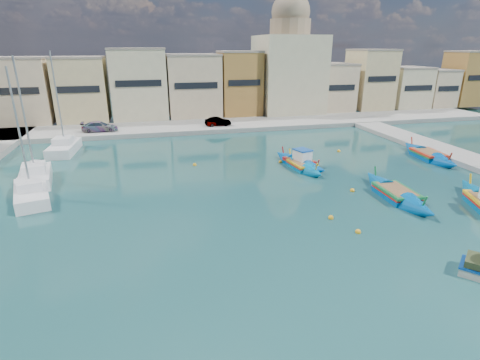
{
  "coord_description": "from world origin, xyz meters",
  "views": [
    {
      "loc": [
        -12.89,
        -20.03,
        11.05
      ],
      "look_at": [
        -6.51,
        6.0,
        1.4
      ],
      "focal_mm": 28.0,
      "sensor_mm": 36.0,
      "label": 1
    }
  ],
  "objects": [
    {
      "name": "north_townhouses",
      "position": [
        6.68,
        39.36,
        5.0
      ],
      "size": [
        83.2,
        7.87,
        10.19
      ],
      "color": "#CBB28C",
      "rests_on": "ground"
    },
    {
      "name": "luzzu_green",
      "position": [
        0.91,
        11.49,
        0.24
      ],
      "size": [
        2.6,
        7.31,
        2.25
      ],
      "color": "#0070A5",
      "rests_on": "ground"
    },
    {
      "name": "luzzu_blue_south",
      "position": [
        5.11,
        2.98,
        0.28
      ],
      "size": [
        2.62,
        9.24,
        2.64
      ],
      "color": "#0057A2",
      "rests_on": "ground"
    },
    {
      "name": "yacht_midnorth",
      "position": [
        -22.97,
        14.96,
        0.44
      ],
      "size": [
        3.75,
        8.18,
        11.19
      ],
      "color": "white",
      "rests_on": "ground"
    },
    {
      "name": "luzzu_cyan_mid",
      "position": [
        15.0,
        11.59,
        0.28
      ],
      "size": [
        3.01,
        9.16,
        2.66
      ],
      "color": "#0051A5",
      "rests_on": "ground"
    },
    {
      "name": "parked_cars",
      "position": [
        -11.51,
        30.5,
        1.21
      ],
      "size": [
        19.5,
        1.82,
        1.28
      ],
      "color": "#4C1919",
      "rests_on": "north_quay"
    },
    {
      "name": "north_quay",
      "position": [
        0.0,
        32.0,
        0.3
      ],
      "size": [
        80.0,
        8.0,
        0.6
      ],
      "primitive_type": "cube",
      "color": "gray",
      "rests_on": "ground"
    },
    {
      "name": "yacht_north",
      "position": [
        -21.99,
        24.79,
        0.45
      ],
      "size": [
        3.0,
        8.72,
        11.45
      ],
      "color": "white",
      "rests_on": "ground"
    },
    {
      "name": "church_block",
      "position": [
        10.0,
        40.0,
        8.41
      ],
      "size": [
        10.0,
        10.0,
        19.1
      ],
      "color": "beige",
      "rests_on": "ground"
    },
    {
      "name": "yacht_mid",
      "position": [
        -22.46,
        10.99,
        0.41
      ],
      "size": [
        4.39,
        8.64,
        10.53
      ],
      "color": "white",
      "rests_on": "ground"
    },
    {
      "name": "ground",
      "position": [
        0.0,
        0.0,
        0.0
      ],
      "size": [
        160.0,
        160.0,
        0.0
      ],
      "primitive_type": "plane",
      "color": "#133639",
      "rests_on": "ground"
    },
    {
      "name": "mooring_buoys",
      "position": [
        1.74,
        6.96,
        0.08
      ],
      "size": [
        23.11,
        17.99,
        0.36
      ],
      "color": "#FFB01A",
      "rests_on": "ground"
    },
    {
      "name": "luzzu_blue_cabin",
      "position": [
        1.06,
        12.49,
        0.32
      ],
      "size": [
        3.91,
        7.62,
        2.63
      ],
      "color": "#0053A7",
      "rests_on": "ground"
    }
  ]
}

